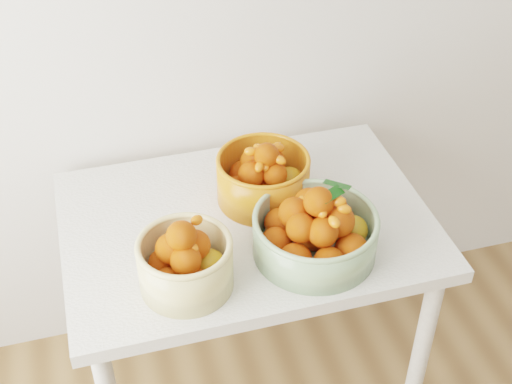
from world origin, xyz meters
TOP-DOWN VIEW (x-y plane):
  - table at (-0.37, 1.60)m, footprint 1.00×0.70m
  - bowl_cream at (-0.58, 1.40)m, footprint 0.27×0.27m
  - bowl_green at (-0.24, 1.43)m, footprint 0.37×0.37m
  - bowl_orange at (-0.30, 1.67)m, footprint 0.28×0.28m

SIDE VIEW (x-z plane):
  - table at x=-0.37m, z-range 0.28..1.03m
  - bowl_green at x=-0.24m, z-range 0.72..0.92m
  - bowl_orange at x=-0.30m, z-range 0.73..0.92m
  - bowl_cream at x=-0.58m, z-range 0.73..0.93m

